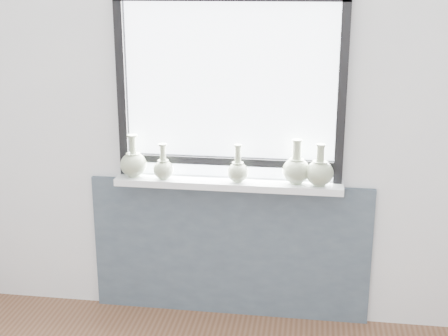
# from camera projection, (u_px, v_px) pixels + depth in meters

# --- Properties ---
(back_wall) EXTENTS (3.60, 0.02, 2.60)m
(back_wall) POSITION_uv_depth(u_px,v_px,m) (231.00, 109.00, 3.59)
(back_wall) COLOR silver
(back_wall) RESTS_ON ground
(apron_panel) EXTENTS (1.70, 0.03, 0.86)m
(apron_panel) POSITION_uv_depth(u_px,v_px,m) (230.00, 250.00, 3.81)
(apron_panel) COLOR #435260
(apron_panel) RESTS_ON ground
(windowsill) EXTENTS (1.32, 0.18, 0.04)m
(windowsill) POSITION_uv_depth(u_px,v_px,m) (228.00, 183.00, 3.61)
(windowsill) COLOR silver
(windowsill) RESTS_ON apron_panel
(window) EXTENTS (1.30, 0.06, 1.05)m
(window) POSITION_uv_depth(u_px,v_px,m) (230.00, 85.00, 3.51)
(window) COLOR black
(window) RESTS_ON windowsill
(vase_a) EXTENTS (0.16, 0.16, 0.25)m
(vase_a) POSITION_uv_depth(u_px,v_px,m) (134.00, 163.00, 3.66)
(vase_a) COLOR #96A483
(vase_a) RESTS_ON windowsill
(vase_b) EXTENTS (0.12, 0.12, 0.21)m
(vase_b) POSITION_uv_depth(u_px,v_px,m) (163.00, 168.00, 3.61)
(vase_b) COLOR #96A483
(vase_b) RESTS_ON windowsill
(vase_c) EXTENTS (0.12, 0.12, 0.22)m
(vase_c) POSITION_uv_depth(u_px,v_px,m) (238.00, 170.00, 3.56)
(vase_c) COLOR #96A483
(vase_c) RESTS_ON windowsill
(vase_d) EXTENTS (0.16, 0.16, 0.26)m
(vase_d) POSITION_uv_depth(u_px,v_px,m) (296.00, 169.00, 3.53)
(vase_d) COLOR #96A483
(vase_d) RESTS_ON windowsill
(vase_e) EXTENTS (0.16, 0.16, 0.24)m
(vase_e) POSITION_uv_depth(u_px,v_px,m) (320.00, 172.00, 3.49)
(vase_e) COLOR #96A483
(vase_e) RESTS_ON windowsill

